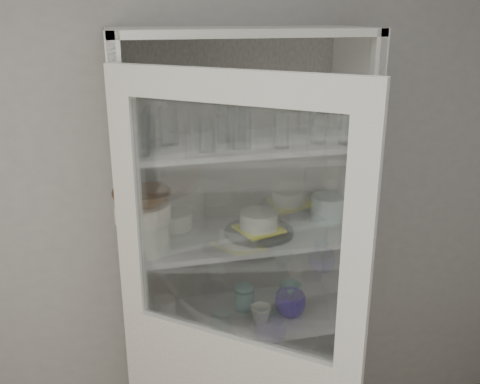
{
  "coord_description": "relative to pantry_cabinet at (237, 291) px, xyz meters",
  "views": [
    {
      "loc": [
        -0.31,
        -0.77,
        2.16
      ],
      "look_at": [
        0.2,
        1.27,
        1.44
      ],
      "focal_mm": 40.0,
      "sensor_mm": 36.0,
      "label": 1
    }
  ],
  "objects": [
    {
      "name": "plate_stack_back",
      "position": [
        -0.28,
        0.07,
        0.36
      ],
      "size": [
        0.18,
        0.18,
        0.07
      ],
      "primitive_type": "cylinder",
      "color": "silver",
      "rests_on": "shelf_plates"
    },
    {
      "name": "goblet_2",
      "position": [
        0.29,
        0.06,
        0.81
      ],
      "size": [
        0.08,
        0.08,
        0.18
      ],
      "primitive_type": null,
      "color": "silver",
      "rests_on": "shelf_glass"
    },
    {
      "name": "pantry_cabinet",
      "position": [
        0.0,
        0.0,
        0.0
      ],
      "size": [
        1.0,
        0.45,
        2.1
      ],
      "color": "#B8B4A1",
      "rests_on": "floor"
    },
    {
      "name": "tumbler_8",
      "position": [
        -0.29,
        -0.06,
        0.8
      ],
      "size": [
        0.09,
        0.09,
        0.15
      ],
      "primitive_type": "cylinder",
      "rotation": [
        0.0,
        0.0,
        0.3
      ],
      "color": "silver",
      "rests_on": "shelf_glass"
    },
    {
      "name": "white_ramekin",
      "position": [
        0.07,
        -0.1,
        0.38
      ],
      "size": [
        0.16,
        0.16,
        0.07
      ],
      "primitive_type": "cylinder",
      "rotation": [
        0.0,
        0.0,
        0.01
      ],
      "color": "silver",
      "rests_on": "yellow_trivet"
    },
    {
      "name": "tumbler_2",
      "position": [
        -0.02,
        -0.19,
        0.79
      ],
      "size": [
        0.09,
        0.09,
        0.15
      ],
      "primitive_type": "cylinder",
      "rotation": [
        0.0,
        0.0,
        -0.29
      ],
      "color": "silver",
      "rests_on": "shelf_glass"
    },
    {
      "name": "grey_bowl_stack",
      "position": [
        0.41,
        -0.04,
        0.38
      ],
      "size": [
        0.15,
        0.15,
        0.12
      ],
      "primitive_type": "cylinder",
      "color": "#A6BDBC",
      "rests_on": "shelf_plates"
    },
    {
      "name": "tumbler_10",
      "position": [
        -0.06,
        -0.07,
        0.8
      ],
      "size": [
        0.09,
        0.09,
        0.15
      ],
      "primitive_type": "cylinder",
      "rotation": [
        0.0,
        0.0,
        -0.17
      ],
      "color": "silver",
      "rests_on": "shelf_glass"
    },
    {
      "name": "mug_teal",
      "position": [
        0.25,
        -0.03,
        -0.03
      ],
      "size": [
        0.14,
        0.14,
        0.1
      ],
      "primitive_type": "imported",
      "rotation": [
        0.0,
        0.0,
        0.39
      ],
      "color": "#1B787D",
      "rests_on": "shelf_mugs"
    },
    {
      "name": "goblet_1",
      "position": [
        -0.06,
        0.04,
        0.8
      ],
      "size": [
        0.07,
        0.07,
        0.17
      ],
      "primitive_type": null,
      "color": "silver",
      "rests_on": "shelf_glass"
    },
    {
      "name": "yellow_trivet",
      "position": [
        0.07,
        -0.1,
        0.34
      ],
      "size": [
        0.21,
        0.21,
        0.01
      ],
      "primitive_type": "cube",
      "rotation": [
        0.0,
        0.0,
        0.28
      ],
      "color": "yellow",
      "rests_on": "glass_platter"
    },
    {
      "name": "tumbler_0",
      "position": [
        -0.41,
        -0.2,
        0.8
      ],
      "size": [
        0.1,
        0.1,
        0.15
      ],
      "primitive_type": "cylinder",
      "rotation": [
        0.0,
        0.0,
        0.43
      ],
      "color": "silver",
      "rests_on": "shelf_glass"
    },
    {
      "name": "white_canister",
      "position": [
        -0.34,
        -0.05,
        -0.02
      ],
      "size": [
        0.11,
        0.11,
        0.11
      ],
      "primitive_type": "cylinder",
      "rotation": [
        0.0,
        0.0,
        0.18
      ],
      "color": "silver",
      "rests_on": "shelf_mugs"
    },
    {
      "name": "tumbler_7",
      "position": [
        -0.37,
        -0.09,
        0.78
      ],
      "size": [
        0.08,
        0.08,
        0.12
      ],
      "primitive_type": "cylinder",
      "rotation": [
        0.0,
        0.0,
        0.29
      ],
      "color": "silver",
      "rests_on": "shelf_glass"
    },
    {
      "name": "tin_box",
      "position": [
        0.12,
        -0.09,
        -0.45
      ],
      "size": [
        0.24,
        0.19,
        0.07
      ],
      "primitive_type": "cube",
      "rotation": [
        0.0,
        0.0,
        -0.15
      ],
      "color": "gray",
      "rests_on": "shelf_bot"
    },
    {
      "name": "tumbler_3",
      "position": [
        -0.04,
        -0.18,
        0.79
      ],
      "size": [
        0.09,
        0.09,
        0.15
      ],
      "primitive_type": "cylinder",
      "rotation": [
        0.0,
        0.0,
        -0.26
      ],
      "color": "silver",
      "rests_on": "shelf_glass"
    },
    {
      "name": "measuring_cups",
      "position": [
        -0.35,
        -0.16,
        -0.06
      ],
      "size": [
        0.09,
        0.09,
        0.04
      ],
      "primitive_type": "cylinder",
      "color": "#A09FB3",
      "rests_on": "shelf_mugs"
    },
    {
      "name": "tumbler_5",
      "position": [
        0.29,
        -0.17,
        0.79
      ],
      "size": [
        0.08,
        0.08,
        0.13
      ],
      "primitive_type": "cylinder",
      "rotation": [
        0.0,
        0.0,
        0.22
      ],
      "color": "silver",
      "rests_on": "shelf_glass"
    },
    {
      "name": "mug_white",
      "position": [
        0.07,
        -0.16,
        -0.04
      ],
      "size": [
        0.09,
        0.09,
        0.08
      ],
      "primitive_type": "imported",
      "rotation": [
        0.0,
        0.0,
        0.03
      ],
      "color": "silver",
      "rests_on": "shelf_mugs"
    },
    {
      "name": "goblet_3",
      "position": [
        0.41,
        0.03,
        0.8
      ],
      "size": [
        0.07,
        0.07,
        0.17
      ],
      "primitive_type": null,
      "color": "silver",
      "rests_on": "shelf_glass"
    },
    {
      "name": "terracotta_bowl",
      "position": [
        -0.41,
        -0.15,
        0.54
      ],
      "size": [
        0.23,
        0.23,
        0.05
      ],
      "primitive_type": "imported",
      "rotation": [
        0.0,
        0.0,
        -0.03
      ],
      "color": "#5E3414",
      "rests_on": "cream_bowl"
    },
    {
      "name": "tumbler_1",
      "position": [
        -0.16,
        -0.2,
        0.78
      ],
      "size": [
        0.07,
        0.07,
        0.12
      ],
      "primitive_type": "cylinder",
      "rotation": [
        0.0,
        0.0,
        0.12
      ],
      "color": "silver",
      "rests_on": "shelf_glass"
    },
    {
      "name": "tumbler_9",
      "position": [
        -0.02,
        -0.06,
        0.79
      ],
      "size": [
        0.08,
        0.08,
        0.13
      ],
      "primitive_type": "cylinder",
      "rotation": [
        0.0,
        0.0,
        0.26
      ],
      "color": "silver",
      "rests_on": "shelf_glass"
    },
    {
      "name": "glass_platter",
      "position": [
        0.07,
        -0.1,
        0.33
      ],
      "size": [
        0.39,
        0.39,
        0.02
      ],
      "primitive_type": "cylinder",
      "rotation": [
        0.0,
        0.0,
        -0.42
      ],
      "color": "silver",
      "rests_on": "shelf_plates"
    },
    {
      "name": "tumbler_6",
      "position": [
        0.39,
        -0.22,
        0.79
      ],
      "size": [
        0.07,
        0.07,
        0.13
      ],
      "primitive_type": "cylinder",
      "rotation": [
        0.0,
        0.0,
        -0.08
      ],
      "color": "silver",
      "rests_on": "shelf_glass"
    },
    {
      "name": "tumbler_4",
      "position": [
        0.12,
        -0.21,
        0.78
      ],
      "size": [
        0.07,
        0.07,
        0.13
      ],
      "primitive_type": "cylinder",
      "rotation": [
        0.0,
        0.0,
        0.14
      ],
      "color": "silver",
      "rests_on": "shelf_glass"
    },
    {
      "name": "plate_stack_front",
      "position": [
        -0.41,
        -0.15,
        0.38
      ],
      "size": [
        0.21,
        0.21,
        0.13
      ],
      "primitive_type": "cylinder",
      "color": "silver",
      "rests_on": "shelf_plates"
    },
    {
      "name": "wall_back",
      "position": [
        -0.2,
        0.16,
        0.36
      ],
      "size": [
        3.6,
        0.02,
        2.6
      ],
      "primitive_type": "cube",
      "color": "#999897",
      "rests_on": "ground"
    },
    {
      "name": "cream_bowl",
      "position": [
        -0.41,
        -0.15,
        0.48
      ],
      "size": [
        0.28,
        0.28,
        0.07
      ],
      "primitive_type": "cylinder",
      "rotation": [
        0.0,
        0.0,
        0.39
      ],
      "color": "white",
      "rests_on": "plate_stack_front"
    },
    {
      "name": "goblet_0",
      "position": [
        -0.34,
        0.02,
        0.8
      ],
      "size": [
        0.07,
        0.07,
        0.16
      ],
      "primitive_type": null,
      "color": "silver",
      "rests_on": "shelf_glass"
    },
    {
      "name": "mug_blue",
      "position": [
        0.21,
        -0.13,
        -0.02
      ],
      "size": [
        0.15,
        0.15,
        0.11
      ],
      "primitive_type": "imported",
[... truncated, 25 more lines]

